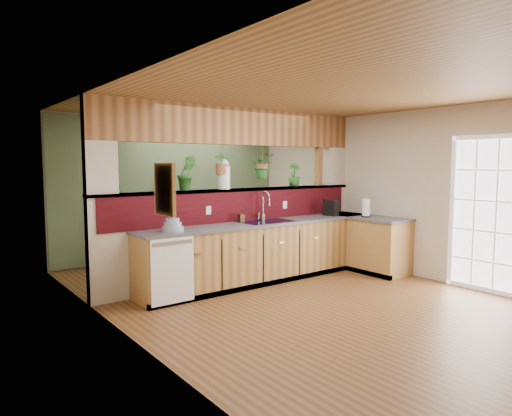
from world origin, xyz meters
TOP-DOWN VIEW (x-y plane):
  - ground at (0.00, 0.00)m, footprint 4.60×7.00m
  - ceiling at (0.00, 0.00)m, footprint 4.60×7.00m
  - wall_back at (0.00, 3.50)m, footprint 4.60×0.02m
  - wall_left at (-2.30, 0.00)m, footprint 0.02×7.00m
  - wall_right at (2.30, 0.00)m, footprint 0.02×7.00m
  - pass_through_partition at (0.03, 1.35)m, footprint 4.60×0.21m
  - pass_through_ledge at (0.00, 1.35)m, footprint 4.60×0.21m
  - header_beam at (0.00, 1.35)m, footprint 4.60×0.15m
  - sage_backwall at (0.00, 3.48)m, footprint 4.55×0.02m
  - countertop at (0.84, 0.87)m, footprint 4.14×1.52m
  - dishwasher at (-1.48, 0.66)m, footprint 0.58×0.03m
  - navy_sink at (0.25, 0.98)m, footprint 0.82×0.50m
  - french_door at (2.27, -1.30)m, footprint 0.06×1.02m
  - framed_print at (-2.27, -0.80)m, footprint 0.04×0.35m
  - faucet at (0.33, 1.13)m, footprint 0.20×0.20m
  - dish_stack at (-1.34, 0.92)m, footprint 0.28×0.28m
  - soap_dispenser at (-0.11, 1.14)m, footprint 0.08×0.08m
  - coffee_maker at (1.60, 0.93)m, footprint 0.14×0.24m
  - paper_towel at (1.90, 0.45)m, footprint 0.15×0.15m
  - glass_jar at (-0.28, 1.35)m, footprint 0.20×0.20m
  - ledge_plant_left at (-0.89, 1.35)m, footprint 0.32×0.29m
  - ledge_plant_right at (1.13, 1.35)m, footprint 0.25×0.25m
  - hanging_plant_a at (-0.30, 1.35)m, footprint 0.23×0.20m
  - hanging_plant_b at (0.46, 1.35)m, footprint 0.37×0.33m
  - shelving_console at (-0.67, 3.25)m, footprint 1.64×0.92m
  - shelf_plant_a at (-1.19, 3.25)m, footprint 0.27×0.23m
  - shelf_plant_b at (-0.33, 3.25)m, footprint 0.29×0.29m
  - floor_plant at (1.08, 2.09)m, footprint 0.70×0.64m

SIDE VIEW (x-z plane):
  - ground at x=0.00m, z-range -0.01..0.01m
  - floor_plant at x=1.08m, z-range 0.00..0.67m
  - countertop at x=0.84m, z-range 0.00..0.90m
  - dishwasher at x=-1.48m, z-range 0.05..0.87m
  - shelving_console at x=-0.67m, z-range -0.03..1.03m
  - navy_sink at x=0.25m, z-range 0.73..0.91m
  - dish_stack at x=-1.34m, z-range 0.85..1.10m
  - soap_dispenser at x=-0.11m, z-range 0.90..1.08m
  - coffee_maker at x=1.60m, z-range 0.89..1.16m
  - paper_towel at x=1.90m, z-range 0.89..1.20m
  - french_door at x=2.27m, z-range -0.03..2.13m
  - faucet at x=0.33m, z-range 0.92..1.37m
  - pass_through_partition at x=0.03m, z-range -0.11..2.49m
  - shelf_plant_b at x=-0.33m, z-range 1.03..1.47m
  - shelf_plant_a at x=-1.19m, z-range 1.03..1.48m
  - wall_back at x=0.00m, z-range 0.00..2.60m
  - wall_left at x=-2.30m, z-range 0.00..2.60m
  - wall_right at x=2.30m, z-range 0.00..2.60m
  - sage_backwall at x=0.00m, z-range 0.02..2.58m
  - pass_through_ledge at x=0.00m, z-range 1.35..1.39m
  - framed_print at x=-2.27m, z-range 1.32..1.78m
  - ledge_plant_right at x=1.13m, z-range 1.39..1.77m
  - glass_jar at x=-0.28m, z-range 1.39..1.83m
  - ledge_plant_left at x=-0.89m, z-range 1.39..1.88m
  - hanging_plant_a at x=-0.30m, z-range 1.59..2.13m
  - hanging_plant_b at x=0.46m, z-range 1.64..2.15m
  - header_beam at x=0.00m, z-range 2.05..2.60m
  - ceiling at x=0.00m, z-range 2.60..2.60m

